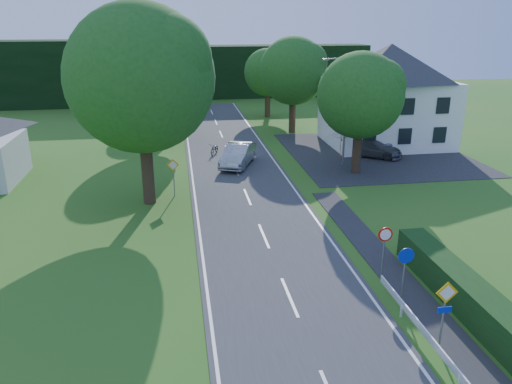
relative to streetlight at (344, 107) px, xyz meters
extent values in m
cube|color=#38383A|center=(-8.06, -10.00, -4.44)|extent=(7.00, 80.00, 0.04)
cube|color=#252628|center=(3.94, 3.00, -4.44)|extent=(14.00, 16.00, 0.04)
cube|color=white|center=(-11.31, -10.00, -4.42)|extent=(0.12, 80.00, 0.01)
cube|color=white|center=(-4.81, -10.00, -4.42)|extent=(0.12, 80.00, 0.01)
cube|color=black|center=(-0.06, 36.00, -0.96)|extent=(30.00, 5.00, 7.00)
cube|color=white|center=(5.94, 6.00, -1.66)|extent=(10.00, 8.00, 5.60)
pyramid|color=#252429|center=(5.94, 6.00, 2.64)|extent=(10.60, 8.40, 3.00)
cylinder|color=gray|center=(0.14, 0.00, -0.46)|extent=(0.16, 0.16, 8.00)
cylinder|color=gray|center=(-0.66, 0.00, 3.44)|extent=(1.70, 0.10, 0.10)
cube|color=gray|center=(-1.56, 0.00, 3.39)|extent=(0.50, 0.18, 0.12)
cylinder|color=gray|center=(-3.76, -22.00, -3.26)|extent=(0.07, 0.07, 2.40)
cube|color=#FFB60D|center=(-3.76, -22.03, -2.26)|extent=(0.78, 0.04, 0.78)
cube|color=white|center=(-3.76, -22.03, -2.26)|extent=(0.57, 0.05, 0.57)
cube|color=#0C29BE|center=(-3.76, -22.03, -2.91)|extent=(0.50, 0.04, 0.22)
cylinder|color=gray|center=(-3.76, -19.00, -3.36)|extent=(0.07, 0.07, 2.20)
cylinder|color=#0C29BE|center=(-3.76, -19.03, -2.41)|extent=(0.64, 0.04, 0.64)
cylinder|color=gray|center=(-3.76, -17.00, -3.36)|extent=(0.07, 0.07, 2.20)
cylinder|color=red|center=(-3.76, -17.03, -2.41)|extent=(0.64, 0.04, 0.64)
cylinder|color=white|center=(-3.76, -17.05, -2.41)|extent=(0.48, 0.04, 0.48)
cylinder|color=gray|center=(-12.56, -5.00, -3.36)|extent=(0.07, 0.07, 2.20)
cube|color=#FFB60D|center=(-12.56, -5.03, -2.41)|extent=(0.78, 0.04, 0.78)
cube|color=white|center=(-12.56, -5.03, -2.41)|extent=(0.57, 0.05, 0.57)
imported|color=#9C9CA0|center=(-7.76, 1.09, -3.60)|extent=(3.47, 5.30, 1.65)
imported|color=black|center=(-9.26, 4.67, -3.97)|extent=(1.22, 1.83, 0.91)
imported|color=silver|center=(3.53, 4.46, -3.59)|extent=(5.15, 2.12, 1.66)
imported|color=#525357|center=(3.23, 2.00, -3.73)|extent=(4.99, 4.42, 1.39)
imported|color=#999AA0|center=(5.98, 3.71, -3.73)|extent=(5.49, 4.16, 1.39)
imported|color=#CE4010|center=(0.54, 1.89, -3.39)|extent=(2.93, 2.95, 2.07)
camera|label=1|loc=(-12.15, -35.10, 6.20)|focal=35.00mm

